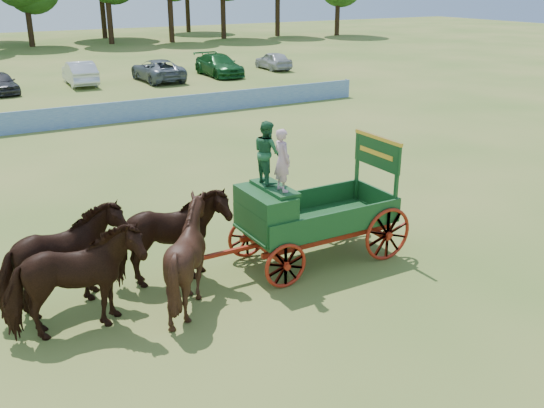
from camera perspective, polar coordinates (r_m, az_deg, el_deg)
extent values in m
plane|color=olive|center=(17.07, 10.90, -3.21)|extent=(160.00, 160.00, 0.00)
imported|color=#33180E|center=(12.58, -18.08, -7.04)|extent=(2.76, 1.34, 2.29)
imported|color=#33180E|center=(13.56, -19.11, -5.12)|extent=(2.93, 1.86, 2.29)
imported|color=#33180E|center=(13.16, -7.86, -4.90)|extent=(2.41, 2.23, 2.29)
imported|color=#33180E|center=(14.10, -9.57, -3.23)|extent=(2.83, 1.52, 2.29)
cube|color=#A32210|center=(14.69, -0.62, -4.25)|extent=(0.12, 2.00, 0.12)
cube|color=#A32210|center=(16.25, 8.65, -2.01)|extent=(0.12, 2.00, 0.12)
cube|color=#A32210|center=(14.96, 5.44, -3.38)|extent=(3.80, 0.10, 0.12)
cube|color=#A32210|center=(15.79, 3.15, -2.00)|extent=(3.80, 0.10, 0.12)
cube|color=#A32210|center=(14.26, -3.79, -4.44)|extent=(2.80, 0.09, 0.09)
cube|color=#1A5025|center=(15.26, 4.29, -1.71)|extent=(3.80, 1.80, 0.10)
cube|color=#1A5025|center=(14.49, 6.26, -1.73)|extent=(3.80, 0.06, 0.55)
cube|color=#1A5025|center=(15.84, 2.54, 0.33)|extent=(3.80, 0.06, 0.55)
cube|color=#1A5025|center=(16.23, 9.84, 0.54)|extent=(0.06, 1.80, 0.55)
cube|color=#1A5025|center=(14.33, -0.64, -0.79)|extent=(0.85, 1.70, 1.05)
cube|color=#1A5025|center=(14.25, 0.23, 1.53)|extent=(0.55, 1.50, 0.08)
cube|color=#1A5025|center=(14.23, -1.97, -1.82)|extent=(0.10, 1.60, 0.65)
cube|color=#1A5025|center=(14.42, -1.33, -2.79)|extent=(0.55, 1.60, 0.06)
cube|color=#1A5025|center=(15.40, 11.62, 1.89)|extent=(0.08, 0.08, 1.80)
cube|color=#1A5025|center=(16.57, 8.01, 3.42)|extent=(0.08, 0.08, 1.80)
cube|color=#1A5025|center=(15.80, 9.88, 4.76)|extent=(0.07, 1.75, 0.75)
cube|color=gold|center=(15.70, 9.97, 6.16)|extent=(0.08, 1.80, 0.09)
cube|color=gold|center=(15.78, 9.77, 4.74)|extent=(0.02, 1.30, 0.12)
torus|color=#A32210|center=(13.97, 1.29, -5.84)|extent=(1.09, 0.09, 1.09)
torus|color=#A32210|center=(15.48, -2.35, -3.15)|extent=(1.09, 0.09, 1.09)
torus|color=#A32210|center=(15.54, 10.82, -2.81)|extent=(1.39, 0.09, 1.39)
torus|color=#A32210|center=(16.91, 6.69, -0.64)|extent=(1.39, 0.09, 1.39)
imported|color=#CE9DAD|center=(13.73, 0.97, 4.15)|extent=(0.35, 0.53, 1.45)
imported|color=#235E38|center=(14.31, -0.47, 4.90)|extent=(0.57, 0.73, 1.49)
cube|color=#1E50A6|center=(31.79, -12.13, 8.67)|extent=(26.00, 0.08, 1.05)
imported|color=#333338|center=(42.14, -24.21, 10.36)|extent=(2.06, 4.14, 1.36)
imported|color=silver|center=(43.88, -17.64, 11.67)|extent=(1.93, 4.92, 1.59)
imported|color=slate|center=(44.32, -10.73, 12.27)|extent=(2.60, 5.48, 1.51)
imported|color=#144C1E|center=(46.23, -5.02, 12.89)|extent=(2.25, 5.40, 1.56)
imported|color=#B2B2B7|center=(49.43, 0.12, 13.35)|extent=(1.83, 4.15, 1.39)
cylinder|color=#382314|center=(71.56, -21.84, 15.29)|extent=(0.60, 0.60, 4.25)
cylinder|color=#382314|center=(72.10, -15.02, 16.32)|extent=(0.60, 0.60, 4.94)
cylinder|color=#382314|center=(72.67, -9.49, 16.69)|extent=(0.60, 0.60, 4.83)
cylinder|color=#382314|center=(76.53, -4.61, 17.22)|extent=(0.60, 0.60, 5.24)
cylinder|color=#382314|center=(79.98, 0.52, 17.24)|extent=(0.60, 0.60, 4.77)
cylinder|color=#382314|center=(81.39, 6.16, 17.03)|extent=(0.60, 0.60, 4.34)
cylinder|color=#382314|center=(79.46, -15.61, 16.81)|extent=(0.60, 0.60, 5.59)
cylinder|color=#382314|center=(87.21, -7.94, 17.48)|extent=(0.60, 0.60, 5.25)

